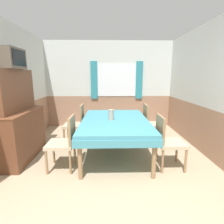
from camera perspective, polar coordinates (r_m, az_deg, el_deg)
The scene contains 11 objects.
wall_back at distance 5.47m, azimuth -0.99°, elevation 8.96°, with size 4.23×0.09×2.60m.
wall_left at distance 3.99m, azimuth -30.28°, elevation 6.29°, with size 0.05×4.31×2.60m.
wall_right at distance 4.01m, azimuth 28.13°, elevation 6.51°, with size 0.05×4.31×2.60m.
dining_table at distance 3.50m, azimuth 0.97°, elevation -3.99°, with size 1.32×2.01×0.72m.
chair_right_far at distance 4.20m, azimuth 12.58°, elevation -3.31°, with size 0.44×0.44×0.92m.
chair_left_far at distance 4.15m, azimuth -11.45°, elevation -3.46°, with size 0.44×0.44×0.92m.
chair_right_near at distance 3.15m, azimuth 17.58°, elevation -8.68°, with size 0.44×0.44×0.92m.
chair_left_near at distance 3.07m, azimuth -15.21°, elevation -9.04°, with size 0.44×0.44×0.92m.
sideboard at distance 3.71m, azimuth -28.07°, elevation -3.05°, with size 0.46×1.28×1.69m.
tv at distance 3.52m, azimuth -30.12°, elevation 14.92°, with size 0.29×0.54×0.34m.
vase at distance 3.40m, azimuth -0.28°, elevation -0.92°, with size 0.11×0.11×0.21m.
Camera 1 is at (-0.02, -1.53, 1.56)m, focal length 28.00 mm.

